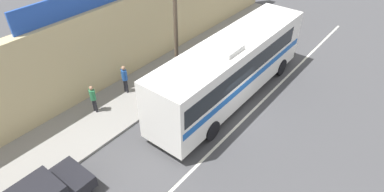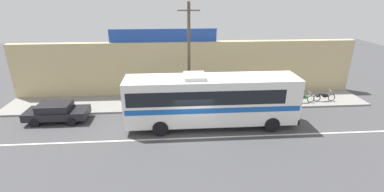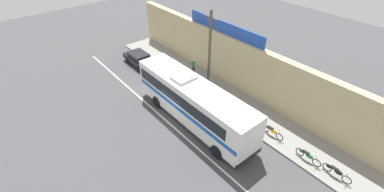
% 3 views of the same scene
% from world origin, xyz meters
% --- Properties ---
extents(ground_plane, '(70.00, 70.00, 0.00)m').
position_xyz_m(ground_plane, '(0.00, 0.00, 0.00)').
color(ground_plane, '#444447').
extents(sidewalk_slab, '(30.00, 3.60, 0.14)m').
position_xyz_m(sidewalk_slab, '(0.00, 5.20, 0.07)').
color(sidewalk_slab, gray).
rests_on(sidewalk_slab, ground_plane).
extents(storefront_facade, '(30.00, 0.70, 4.80)m').
position_xyz_m(storefront_facade, '(0.00, 7.35, 2.40)').
color(storefront_facade, tan).
rests_on(storefront_facade, ground_plane).
extents(road_center_stripe, '(30.00, 0.14, 0.01)m').
position_xyz_m(road_center_stripe, '(0.00, -0.80, 0.00)').
color(road_center_stripe, silver).
rests_on(road_center_stripe, ground_plane).
extents(intercity_bus, '(11.66, 2.65, 3.78)m').
position_xyz_m(intercity_bus, '(1.23, 0.91, 2.07)').
color(intercity_bus, white).
rests_on(intercity_bus, ground_plane).
extents(utility_pole, '(1.60, 0.22, 8.08)m').
position_xyz_m(utility_pole, '(-0.05, 3.70, 4.32)').
color(utility_pole, brown).
rests_on(utility_pole, sidewalk_slab).
extents(motorcycle_orange, '(1.87, 0.56, 0.94)m').
position_xyz_m(motorcycle_orange, '(6.50, 4.32, 0.57)').
color(motorcycle_orange, black).
rests_on(motorcycle_orange, sidewalk_slab).
extents(motorcycle_purple, '(1.90, 0.56, 0.94)m').
position_xyz_m(motorcycle_purple, '(11.42, 4.36, 0.57)').
color(motorcycle_purple, black).
rests_on(motorcycle_purple, sidewalk_slab).
extents(motorcycle_black, '(1.87, 0.56, 0.94)m').
position_xyz_m(motorcycle_black, '(9.53, 4.17, 0.57)').
color(motorcycle_black, black).
rests_on(motorcycle_black, sidewalk_slab).
extents(pedestrian_near_shop, '(0.30, 0.48, 1.71)m').
position_xyz_m(pedestrian_near_shop, '(-2.21, 5.75, 1.14)').
color(pedestrian_near_shop, black).
rests_on(pedestrian_near_shop, sidewalk_slab).
extents(pedestrian_far_right, '(0.30, 0.48, 1.61)m').
position_xyz_m(pedestrian_far_right, '(-4.45, 5.70, 1.07)').
color(pedestrian_far_right, black).
rests_on(pedestrian_far_right, sidewalk_slab).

